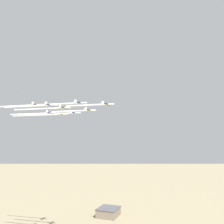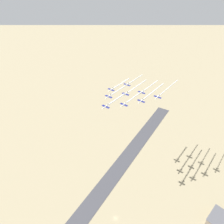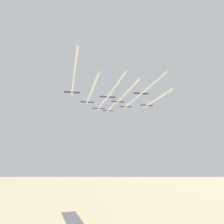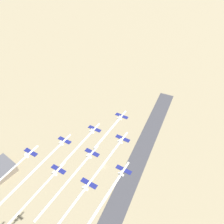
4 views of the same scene
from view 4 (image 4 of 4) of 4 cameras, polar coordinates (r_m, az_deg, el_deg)
ground_plane at (r=265.92m, az=-2.16°, el=-14.09°), size 3000.00×3000.00×0.00m
runway_strip at (r=242.67m, az=1.74°, el=-22.77°), size 410.20×113.06×0.20m
hangar at (r=286.90m, az=-26.92°, el=-13.12°), size 25.81×28.33×10.57m
jet_0 at (r=144.64m, az=2.61°, el=-0.95°), size 9.61×9.13×3.20m
jet_1 at (r=139.56m, az=-4.51°, el=-4.32°), size 9.61×9.13×3.20m
jet_2 at (r=130.45m, az=2.87°, el=-6.83°), size 9.61×9.13×3.20m
jet_3 at (r=135.66m, az=-12.21°, el=-7.16°), size 9.61×9.13×3.20m
jet_4 at (r=125.37m, az=-5.14°, el=-10.41°), size 9.61×9.13×3.20m
jet_5 at (r=119.98m, az=3.15°, el=-14.72°), size 9.61×9.13×3.20m
jet_6 at (r=134.02m, az=-20.37°, el=-9.74°), size 9.61×9.13×3.20m
jet_7 at (r=124.19m, az=-13.73°, el=-14.25°), size 9.61×9.13×3.20m
jet_8 at (r=112.94m, az=-5.95°, el=-17.93°), size 9.61×9.13×3.20m
smoke_trail_0 at (r=133.12m, az=-1.23°, el=-5.51°), size 28.10×4.35×1.21m
smoke_trail_1 at (r=129.89m, az=-9.23°, el=-9.34°), size 28.82×4.33×1.10m
smoke_trail_2 at (r=116.48m, az=-3.55°, el=-15.07°), size 43.69×6.01×1.11m
smoke_trail_3 at (r=125.54m, az=-20.59°, el=-15.00°), size 46.54×6.30×1.07m
smoke_trail_4 at (r=115.40m, az=-12.38°, el=-18.35°), size 39.79×5.51×1.04m
smoke_trail_5 at (r=110.87m, az=-2.31°, el=-22.28°), size 32.27×4.91×1.30m
smoke_trail_7 at (r=118.21m, az=-21.10°, el=-21.21°), size 34.53×4.83×0.96m
smoke_trail_8 at (r=106.80m, az=-12.68°, el=-25.39°), size 30.36×4.41×1.01m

